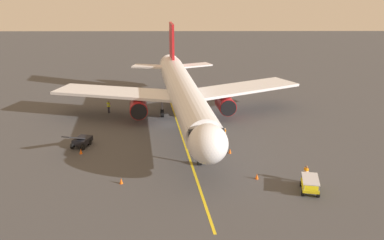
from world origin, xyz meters
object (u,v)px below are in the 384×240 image
(safety_cone_nose_left, at_px, (121,181))
(safety_cone_wing_port, at_px, (81,151))
(ground_crew_marshaller, at_px, (306,174))
(safety_cone_nose_right, at_px, (230,151))
(safety_cone_wing_starboard, at_px, (257,176))
(airplane, at_px, (183,93))
(belt_loader_portside, at_px, (81,141))
(ground_crew_wing_walker, at_px, (109,107))
(ground_crew_loader, at_px, (225,135))
(baggage_cart_near_nose, at_px, (310,185))

(safety_cone_nose_left, bearing_deg, safety_cone_wing_port, -52.77)
(ground_crew_marshaller, bearing_deg, safety_cone_nose_right, -48.50)
(safety_cone_wing_port, xyz_separation_m, safety_cone_wing_starboard, (-18.03, 6.27, 0.00))
(safety_cone_nose_left, bearing_deg, safety_cone_wing_starboard, -176.06)
(airplane, height_order, safety_cone_nose_right, airplane)
(ground_crew_marshaller, xyz_separation_m, safety_cone_nose_right, (6.30, -7.12, -0.61))
(belt_loader_portside, height_order, safety_cone_nose_left, belt_loader_portside)
(belt_loader_portside, xyz_separation_m, safety_cone_nose_right, (-16.54, 2.08, -0.44))
(ground_crew_marshaller, bearing_deg, safety_cone_wing_port, -17.56)
(ground_crew_wing_walker, bearing_deg, airplane, 157.53)
(airplane, height_order, ground_crew_marshaller, airplane)
(ground_crew_wing_walker, height_order, ground_crew_loader, same)
(belt_loader_portside, height_order, safety_cone_wing_starboard, belt_loader_portside)
(ground_crew_marshaller, distance_m, ground_crew_wing_walker, 31.28)
(ground_crew_wing_walker, xyz_separation_m, ground_crew_loader, (-15.49, 11.69, 0.00))
(safety_cone_nose_right, bearing_deg, ground_crew_marshaller, 131.50)
(ground_crew_marshaller, relative_size, safety_cone_nose_left, 3.11)
(safety_cone_nose_right, distance_m, safety_cone_wing_port, 16.09)
(ground_crew_loader, bearing_deg, ground_crew_marshaller, 122.24)
(ground_crew_wing_walker, relative_size, baggage_cart_near_nose, 0.61)
(ground_crew_wing_walker, relative_size, safety_cone_wing_port, 3.11)
(safety_cone_nose_left, height_order, safety_cone_wing_port, same)
(ground_crew_marshaller, distance_m, safety_cone_wing_port, 23.49)
(belt_loader_portside, relative_size, safety_cone_nose_right, 8.60)
(safety_cone_nose_left, xyz_separation_m, safety_cone_nose_right, (-10.67, -7.17, 0.00))
(ground_crew_loader, bearing_deg, belt_loader_portside, 4.46)
(ground_crew_marshaller, distance_m, safety_cone_nose_right, 9.53)
(ground_crew_loader, xyz_separation_m, safety_cone_nose_left, (10.36, 10.52, -0.61))
(airplane, height_order, safety_cone_wing_starboard, airplane)
(safety_cone_nose_right, bearing_deg, airplane, -64.12)
(belt_loader_portside, bearing_deg, safety_cone_wing_port, 101.94)
(safety_cone_nose_left, height_order, safety_cone_wing_starboard, same)
(airplane, xyz_separation_m, ground_crew_wing_walker, (10.63, -4.40, -3.12))
(belt_loader_portside, relative_size, safety_cone_wing_starboard, 8.60)
(airplane, height_order, ground_crew_loader, airplane)
(safety_cone_nose_right, height_order, safety_cone_wing_port, same)
(ground_crew_wing_walker, xyz_separation_m, safety_cone_wing_starboard, (-17.73, 21.34, -0.61))
(ground_crew_wing_walker, distance_m, ground_crew_loader, 19.40)
(ground_crew_loader, bearing_deg, safety_cone_nose_left, 45.43)
(safety_cone_nose_right, bearing_deg, belt_loader_portside, -7.17)
(safety_cone_nose_right, height_order, safety_cone_wing_starboard, same)
(baggage_cart_near_nose, bearing_deg, safety_cone_wing_starboard, -30.51)
(belt_loader_portside, height_order, safety_cone_nose_right, belt_loader_portside)
(airplane, xyz_separation_m, safety_cone_wing_port, (10.93, 10.67, -3.73))
(ground_crew_wing_walker, bearing_deg, safety_cone_wing_port, 88.86)
(airplane, relative_size, baggage_cart_near_nose, 14.32)
(ground_crew_loader, xyz_separation_m, baggage_cart_near_nose, (-6.53, 12.17, -0.23))
(airplane, distance_m, ground_crew_loader, 9.30)
(airplane, bearing_deg, ground_crew_loader, 123.68)
(safety_cone_wing_starboard, bearing_deg, safety_cone_nose_left, 3.94)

